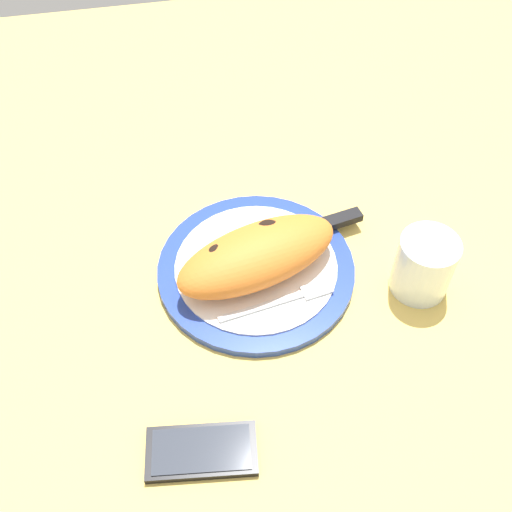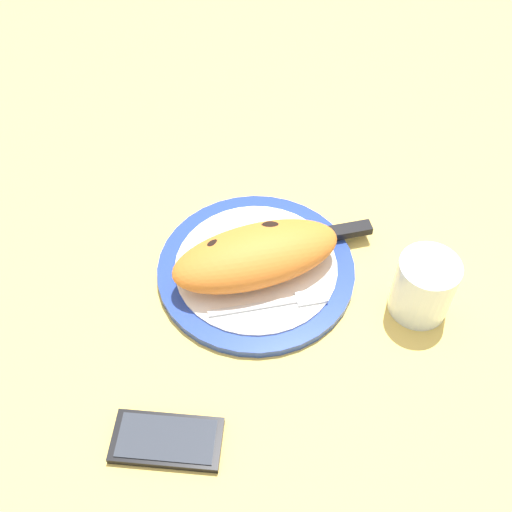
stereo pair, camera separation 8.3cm
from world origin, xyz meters
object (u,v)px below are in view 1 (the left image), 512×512
plate (256,269)px  water_glass (423,268)px  knife (311,229)px  smartphone (202,451)px  calzone (260,255)px  fork (287,299)px

plate → water_glass: bearing=-17.1°
knife → smartphone: size_ratio=1.73×
smartphone → water_glass: bearing=28.7°
plate → calzone: (0.31, -0.95, 4.08)cm
smartphone → plate: bearing=65.5°
fork → smartphone: fork is taller
knife → smartphone: knife is taller
plate → knife: (8.92, 4.49, 1.30)cm
fork → knife: 12.51cm
plate → knife: 10.08cm
calzone → water_glass: size_ratio=2.78×
plate → fork: size_ratio=1.72×
plate → smartphone: size_ratio=2.07×
knife → fork: bearing=-119.0°
smartphone → water_glass: (32.09, 17.55, 3.25)cm
calzone → smartphone: size_ratio=1.87×
calzone → smartphone: bearing=-116.0°
plate → calzone: size_ratio=1.10×
fork → water_glass: 18.43cm
calzone → water_glass: bearing=-14.9°
calzone → fork: calzone is taller
smartphone → knife: bearing=55.2°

